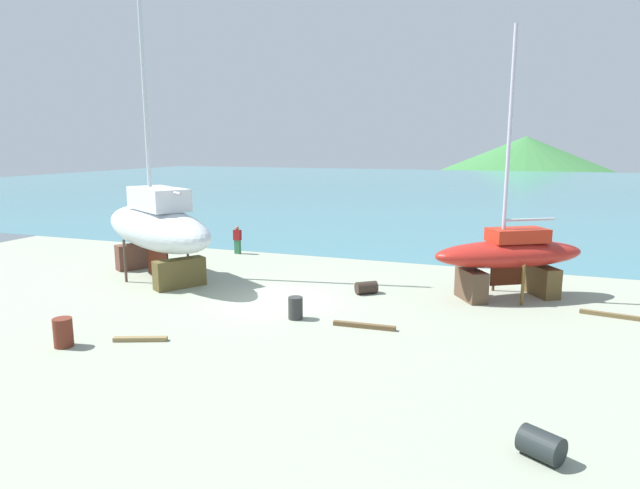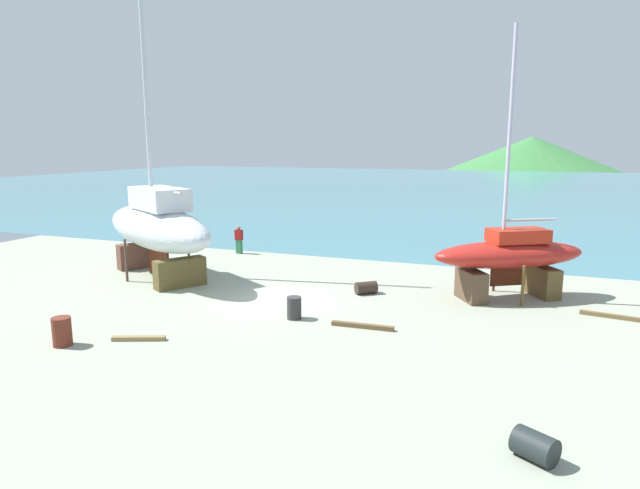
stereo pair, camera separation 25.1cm
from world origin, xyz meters
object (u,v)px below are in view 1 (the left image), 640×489
object	(u,v)px
sailboat_small_center	(156,226)
worker	(237,239)
barrel_tipped_center	(63,332)
sailboat_far_slipway	(510,256)
barrel_ochre	(295,308)
barrel_rust_mid	(541,445)
barrel_by_slipway	(366,288)

from	to	relation	value
sailboat_small_center	worker	size ratio (longest dim) A/B	10.43
sailboat_small_center	barrel_tipped_center	xyz separation A→B (m)	(2.78, -8.62, -1.99)
sailboat_far_slipway	barrel_ochre	distance (m)	9.17
sailboat_far_slipway	barrel_rust_mid	size ratio (longest dim) A/B	13.19
barrel_by_slipway	barrel_tipped_center	size ratio (longest dim) A/B	0.97
worker	sailboat_far_slipway	bearing A→B (deg)	-100.37
sailboat_small_center	barrel_rust_mid	bearing A→B (deg)	-179.84
sailboat_small_center	barrel_by_slipway	world-z (taller)	sailboat_small_center
sailboat_small_center	barrel_rust_mid	distance (m)	19.57
worker	barrel_by_slipway	bearing A→B (deg)	-116.01
sailboat_small_center	sailboat_far_slipway	distance (m)	15.85
worker	barrel_rust_mid	xyz separation A→B (m)	(15.77, -16.48, -0.54)
sailboat_far_slipway	barrel_by_slipway	xyz separation A→B (m)	(-5.64, -1.42, -1.50)
worker	barrel_rust_mid	world-z (taller)	worker
barrel_rust_mid	barrel_ochre	world-z (taller)	barrel_ochre
sailboat_far_slipway	barrel_ochre	world-z (taller)	sailboat_far_slipway
sailboat_far_slipway	barrel_ochre	xyz separation A→B (m)	(-7.17, -5.56, -1.36)
barrel_rust_mid	barrel_tipped_center	xyz separation A→B (m)	(-13.81, 1.55, 0.16)
barrel_ochre	sailboat_small_center	bearing A→B (deg)	157.15
worker	barrel_by_slipway	xyz separation A→B (m)	(9.26, -5.78, -0.57)
sailboat_small_center	worker	bearing A→B (deg)	-65.74
barrel_tipped_center	worker	bearing A→B (deg)	97.46
barrel_rust_mid	barrel_by_slipway	world-z (taller)	barrel_rust_mid
barrel_ochre	barrel_tipped_center	bearing A→B (deg)	-139.00
sailboat_far_slipway	barrel_tipped_center	xyz separation A→B (m)	(-12.94, -10.57, -1.31)
barrel_by_slipway	sailboat_far_slipway	bearing A→B (deg)	14.10
worker	barrel_ochre	bearing A→B (deg)	-136.14
sailboat_small_center	barrel_by_slipway	xyz separation A→B (m)	(10.08, 0.54, -2.18)
worker	barrel_rust_mid	bearing A→B (deg)	-130.31
sailboat_far_slipway	barrel_ochre	size ratio (longest dim) A/B	13.18
worker	barrel_by_slipway	distance (m)	10.93
barrel_tipped_center	sailboat_far_slipway	bearing A→B (deg)	39.25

